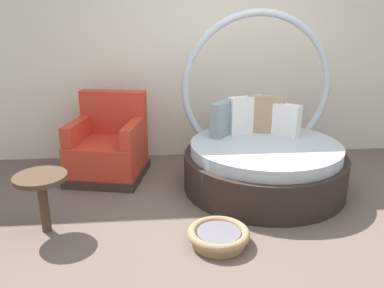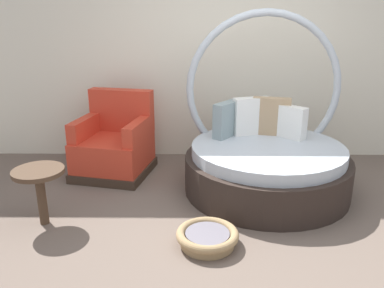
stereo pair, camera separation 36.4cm
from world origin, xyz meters
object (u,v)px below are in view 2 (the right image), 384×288
(round_daybed, at_px, (266,155))
(side_table, at_px, (39,179))
(pet_basket, at_px, (207,237))
(red_armchair, at_px, (115,145))

(round_daybed, distance_m, side_table, 2.24)
(round_daybed, distance_m, pet_basket, 1.32)
(round_daybed, height_order, side_table, round_daybed)
(round_daybed, distance_m, red_armchair, 1.73)
(pet_basket, height_order, side_table, side_table)
(pet_basket, bearing_deg, round_daybed, 60.10)
(round_daybed, xyz_separation_m, pet_basket, (-0.64, -1.12, -0.29))
(red_armchair, bearing_deg, round_daybed, -13.68)
(round_daybed, xyz_separation_m, side_table, (-2.09, -0.79, 0.06))
(round_daybed, height_order, red_armchair, round_daybed)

